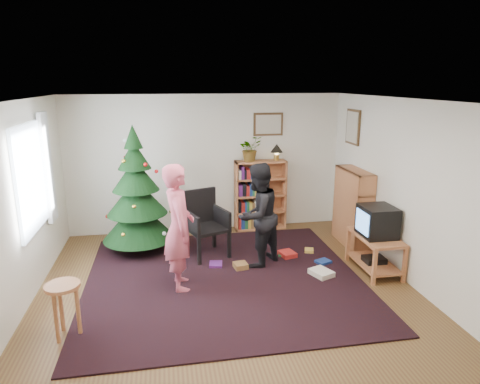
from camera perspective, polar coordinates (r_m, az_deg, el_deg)
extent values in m
plane|color=brown|center=(5.91, -1.72, -12.83)|extent=(5.00, 5.00, 0.00)
plane|color=white|center=(5.25, -1.94, 12.15)|extent=(5.00, 5.00, 0.00)
cube|color=silver|center=(7.87, -4.52, 3.79)|extent=(5.00, 0.02, 2.50)
cube|color=silver|center=(3.16, 5.06, -13.29)|extent=(5.00, 0.02, 2.50)
cube|color=silver|center=(5.67, -27.70, -2.19)|extent=(0.02, 5.00, 2.50)
cube|color=silver|center=(6.31, 21.26, 0.08)|extent=(0.02, 5.00, 2.50)
cube|color=black|center=(6.17, -2.15, -11.48)|extent=(3.80, 3.60, 0.02)
cube|color=silver|center=(6.16, -26.12, 1.64)|extent=(0.04, 1.20, 1.40)
cube|color=silver|center=(6.81, -24.27, 2.97)|extent=(0.06, 0.35, 1.60)
cube|color=#4C3319|center=(7.94, 3.79, 9.00)|extent=(0.55, 0.03, 0.42)
cube|color=beige|center=(7.94, 3.79, 9.00)|extent=(0.47, 0.01, 0.34)
cube|color=#4C3319|center=(7.70, 14.84, 8.38)|extent=(0.03, 0.50, 0.60)
cube|color=beige|center=(7.70, 14.84, 8.38)|extent=(0.01, 0.42, 0.52)
cylinder|color=#3F2816|center=(7.28, -13.23, -6.83)|extent=(0.11, 0.11, 0.22)
cone|color=black|center=(7.13, -13.44, -3.59)|extent=(1.14, 1.14, 0.65)
cone|color=black|center=(7.02, -13.62, -0.58)|extent=(0.96, 0.96, 0.57)
cone|color=black|center=(6.94, -13.80, 2.25)|extent=(0.74, 0.74, 0.51)
cone|color=black|center=(6.88, -13.96, 4.84)|extent=(0.52, 0.52, 0.44)
cone|color=black|center=(6.84, -14.11, 7.20)|extent=(0.30, 0.30, 0.37)
cube|color=#BE7244|center=(8.00, 2.71, -0.40)|extent=(0.95, 0.30, 1.30)
cube|color=#BE7244|center=(7.86, 2.76, 4.07)|extent=(0.95, 0.30, 0.03)
cube|color=#BE7244|center=(7.46, 14.79, -2.02)|extent=(0.30, 0.95, 1.30)
cube|color=#BE7244|center=(7.31, 15.11, 2.76)|extent=(0.30, 0.95, 0.03)
cube|color=#BE7244|center=(6.54, 17.69, -5.72)|extent=(0.51, 0.92, 0.04)
cube|color=#BE7244|center=(6.19, 17.47, -9.63)|extent=(0.05, 0.05, 0.51)
cube|color=#BE7244|center=(6.40, 21.09, -9.12)|extent=(0.05, 0.05, 0.51)
cube|color=#BE7244|center=(6.90, 14.19, -6.84)|extent=(0.05, 0.05, 0.51)
cube|color=#BE7244|center=(7.09, 17.53, -6.48)|extent=(0.05, 0.05, 0.51)
cube|color=#BE7244|center=(6.69, 17.41, -9.02)|extent=(0.47, 0.88, 0.03)
cube|color=black|center=(6.67, 17.45, -8.59)|extent=(0.30, 0.25, 0.08)
cube|color=black|center=(6.46, 17.85, -3.73)|extent=(0.46, 0.50, 0.44)
cube|color=#5594E8|center=(6.36, 15.99, -3.89)|extent=(0.01, 0.39, 0.32)
cube|color=black|center=(6.76, -4.46, -4.87)|extent=(0.74, 0.74, 0.05)
cube|color=black|center=(6.92, -4.74, -1.85)|extent=(0.56, 0.25, 0.58)
cube|color=black|center=(6.59, -6.45, -7.68)|extent=(0.06, 0.06, 0.47)
cube|color=black|center=(6.63, -1.95, -7.42)|extent=(0.06, 0.06, 0.47)
cube|color=black|center=(7.07, -6.75, -6.10)|extent=(0.06, 0.06, 0.47)
cube|color=black|center=(7.11, -2.56, -5.87)|extent=(0.06, 0.06, 0.47)
cylinder|color=#BE7244|center=(5.05, -22.63, -11.49)|extent=(0.37, 0.37, 0.04)
cylinder|color=#BE7244|center=(5.16, -20.78, -14.60)|extent=(0.05, 0.05, 0.58)
cylinder|color=#BE7244|center=(5.30, -22.76, -13.98)|extent=(0.05, 0.05, 0.58)
cylinder|color=#BE7244|center=(5.10, -23.32, -15.21)|extent=(0.05, 0.05, 0.58)
imported|color=#C14D5E|center=(5.70, -8.16, -4.71)|extent=(0.46, 0.65, 1.71)
imported|color=black|center=(6.36, 2.36, -3.13)|extent=(0.97, 0.95, 1.57)
imported|color=gray|center=(7.78, 1.34, 5.80)|extent=(0.52, 0.49, 0.46)
cylinder|color=#A57F33|center=(7.92, 4.89, 4.57)|extent=(0.09, 0.09, 0.09)
sphere|color=#FFD88C|center=(7.91, 4.91, 5.31)|extent=(0.09, 0.09, 0.09)
cone|color=black|center=(7.90, 4.92, 5.86)|extent=(0.23, 0.23, 0.15)
cube|color=#A51E19|center=(6.92, 6.32, -8.32)|extent=(0.20, 0.20, 0.08)
cube|color=navy|center=(6.76, 11.03, -9.08)|extent=(0.20, 0.20, 0.08)
cube|color=#1E592D|center=(6.93, 5.90, -8.24)|extent=(0.20, 0.20, 0.08)
cube|color=gold|center=(7.13, 9.19, -7.71)|extent=(0.20, 0.20, 0.08)
cube|color=brown|center=(6.46, 0.08, -9.93)|extent=(0.20, 0.20, 0.08)
cube|color=beige|center=(6.35, 10.78, -10.67)|extent=(0.20, 0.20, 0.08)
cube|color=#4C1959|center=(6.56, -3.25, -9.55)|extent=(0.20, 0.20, 0.08)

